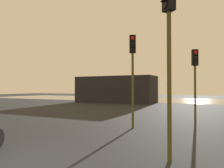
{
  "coord_description": "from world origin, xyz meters",
  "views": [
    {
      "loc": [
        5.01,
        -3.94,
        2.01
      ],
      "look_at": [
        0.5,
        5.0,
        2.2
      ],
      "focal_mm": 35.0,
      "sensor_mm": 36.0,
      "label": 1
    }
  ],
  "objects_px": {
    "distant_building": "(115,89)",
    "traffic_light_far_right": "(195,72)",
    "traffic_light_near_right": "(169,35)",
    "traffic_light_center": "(133,64)"
  },
  "relations": [
    {
      "from": "distant_building",
      "to": "traffic_light_near_right",
      "type": "distance_m",
      "value": 24.72
    },
    {
      "from": "distant_building",
      "to": "traffic_light_center",
      "type": "xyz_separation_m",
      "value": [
        9.36,
        -17.31,
        1.42
      ]
    },
    {
      "from": "distant_building",
      "to": "traffic_light_far_right",
      "type": "distance_m",
      "value": 19.03
    },
    {
      "from": "distant_building",
      "to": "traffic_light_far_right",
      "type": "bearing_deg",
      "value": -50.67
    },
    {
      "from": "traffic_light_near_right",
      "to": "traffic_light_far_right",
      "type": "distance_m",
      "value": 6.84
    },
    {
      "from": "distant_building",
      "to": "traffic_light_near_right",
      "type": "height_order",
      "value": "traffic_light_near_right"
    },
    {
      "from": "distant_building",
      "to": "traffic_light_center",
      "type": "bearing_deg",
      "value": -61.59
    },
    {
      "from": "distant_building",
      "to": "traffic_light_far_right",
      "type": "relative_size",
      "value": 2.66
    },
    {
      "from": "traffic_light_center",
      "to": "traffic_light_far_right",
      "type": "xyz_separation_m",
      "value": [
        2.68,
        2.61,
        -0.34
      ]
    },
    {
      "from": "distant_building",
      "to": "traffic_light_near_right",
      "type": "bearing_deg",
      "value": -60.7
    }
  ]
}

